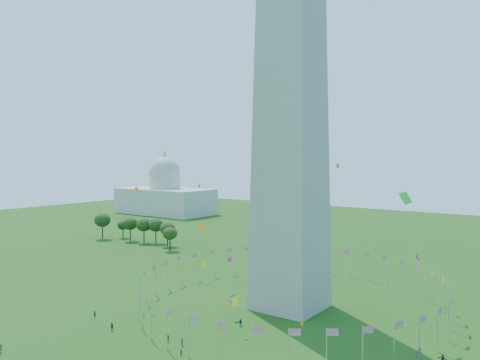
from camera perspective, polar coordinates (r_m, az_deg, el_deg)
name	(u,v)px	position (r m, az deg, el deg)	size (l,w,h in m)	color
flag_ring	(290,291)	(130.22, 6.11, -13.28)	(80.24, 80.24, 9.00)	silver
capitol_building	(165,182)	(340.67, -9.15, -0.20)	(70.00, 35.00, 46.00)	beige
kites_aloft	(257,255)	(105.65, 2.06, -9.11)	(97.57, 67.18, 35.16)	#CC2699
tree_line_west	(139,231)	(228.35, -12.25, -6.07)	(55.60, 15.66, 12.51)	#2B501A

